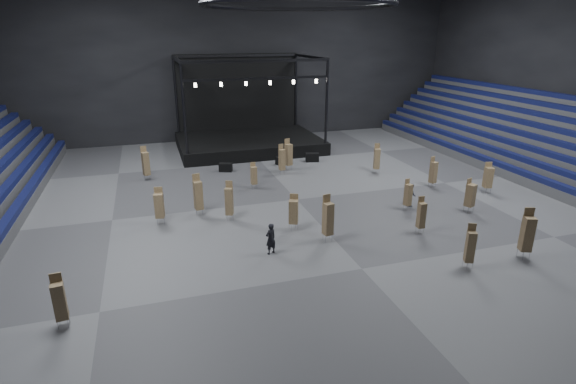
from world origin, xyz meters
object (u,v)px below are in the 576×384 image
object	(u,v)px
chair_stack_8	(377,158)
man_center	(271,239)
chair_stack_2	(288,154)
chair_stack_15	(527,233)
chair_stack_6	(198,195)
chair_stack_4	(328,218)
chair_stack_9	(408,194)
chair_stack_12	(294,211)
chair_stack_14	(146,163)
chair_stack_16	(282,159)
chair_stack_3	(159,205)
stage	(247,134)
chair_stack_11	(433,172)
flight_case_left	(226,167)
chair_stack_0	(254,175)
flight_case_right	(312,157)
chair_stack_1	(470,195)
flight_case_mid	(282,160)
chair_stack_5	(470,246)
chair_stack_7	(488,177)
crew_member	(411,195)
chair_stack_10	(59,300)
chair_stack_13	(229,201)
chair_stack_17	(421,215)

from	to	relation	value
chair_stack_8	man_center	world-z (taller)	chair_stack_8
chair_stack_2	chair_stack_15	xyz separation A→B (m)	(7.11, -19.21, 0.03)
chair_stack_6	chair_stack_4	bearing A→B (deg)	-53.02
chair_stack_2	chair_stack_9	world-z (taller)	chair_stack_2
chair_stack_12	chair_stack_14	xyz separation A→B (m)	(-8.35, 12.86, 0.20)
chair_stack_16	chair_stack_14	bearing A→B (deg)	161.57
chair_stack_6	chair_stack_15	xyz separation A→B (m)	(15.80, -11.19, 0.02)
chair_stack_3	chair_stack_9	size ratio (longest dim) A/B	1.09
stage	chair_stack_11	size ratio (longest dim) A/B	5.77
flight_case_left	chair_stack_15	bearing A→B (deg)	-58.62
chair_stack_0	chair_stack_12	xyz separation A→B (m)	(0.52, -8.20, 0.14)
flight_case_right	chair_stack_9	xyz separation A→B (m)	(1.95, -13.17, 0.73)
chair_stack_4	chair_stack_11	size ratio (longest dim) A/B	1.16
chair_stack_1	chair_stack_8	bearing A→B (deg)	78.81
chair_stack_3	chair_stack_8	bearing A→B (deg)	27.02
stage	flight_case_mid	distance (m)	7.36
flight_case_right	chair_stack_5	xyz separation A→B (m)	(0.66, -21.06, 0.82)
chair_stack_3	chair_stack_7	xyz separation A→B (m)	(23.53, -1.42, -0.01)
chair_stack_5	crew_member	world-z (taller)	chair_stack_5
chair_stack_6	chair_stack_10	world-z (taller)	chair_stack_6
chair_stack_0	chair_stack_4	size ratio (longest dim) A/B	0.73
flight_case_left	chair_stack_15	xyz separation A→B (m)	(12.43, -20.38, 1.08)
chair_stack_3	chair_stack_4	world-z (taller)	chair_stack_4
stage	chair_stack_5	world-z (taller)	stage
chair_stack_11	chair_stack_15	xyz separation A→B (m)	(-2.13, -11.43, 0.20)
flight_case_left	chair_stack_13	size ratio (longest dim) A/B	0.43
chair_stack_3	chair_stack_5	world-z (taller)	chair_stack_5
chair_stack_5	chair_stack_11	world-z (taller)	chair_stack_11
chair_stack_0	chair_stack_15	xyz separation A→B (m)	(11.12, -15.34, 0.37)
chair_stack_8	chair_stack_15	size ratio (longest dim) A/B	0.91
chair_stack_2	chair_stack_17	world-z (taller)	chair_stack_2
flight_case_mid	man_center	xyz separation A→B (m)	(-5.60, -16.60, 0.52)
chair_stack_12	chair_stack_17	bearing A→B (deg)	3.85
chair_stack_10	chair_stack_16	xyz separation A→B (m)	(14.57, 17.30, 0.07)
chair_stack_9	chair_stack_11	distance (m)	5.63
flight_case_left	chair_stack_10	bearing A→B (deg)	-117.49
man_center	stage	bearing A→B (deg)	-122.99
chair_stack_15	chair_stack_1	bearing A→B (deg)	97.36
flight_case_mid	chair_stack_13	size ratio (longest dim) A/B	0.42
chair_stack_3	chair_stack_11	world-z (taller)	chair_stack_11
flight_case_mid	flight_case_right	size ratio (longest dim) A/B	0.91
chair_stack_0	chair_stack_14	size ratio (longest dim) A/B	0.74
chair_stack_5	chair_stack_6	distance (m)	16.61
chair_stack_1	chair_stack_13	bearing A→B (deg)	146.13
flight_case_right	chair_stack_8	world-z (taller)	chair_stack_8
chair_stack_7	man_center	bearing A→B (deg)	-151.71
chair_stack_12	crew_member	bearing A→B (deg)	33.65
chair_stack_9	chair_stack_13	bearing A→B (deg)	156.98
chair_stack_17	chair_stack_4	bearing A→B (deg)	175.86
chair_stack_9	chair_stack_15	size ratio (longest dim) A/B	0.78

